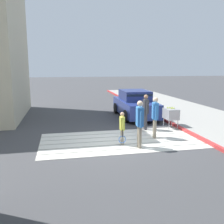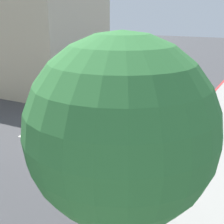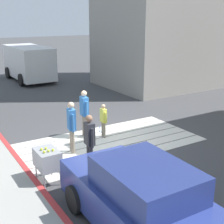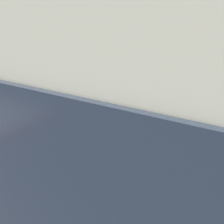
% 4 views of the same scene
% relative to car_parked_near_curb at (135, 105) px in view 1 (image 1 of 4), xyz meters
% --- Properties ---
extents(ground_plane, '(120.00, 120.00, 0.00)m').
position_rel_car_parked_near_curb_xyz_m(ground_plane, '(2.00, 4.57, -0.73)').
color(ground_plane, '#424244').
extents(crosswalk_stripes, '(6.40, 3.25, 0.01)m').
position_rel_car_parked_near_curb_xyz_m(crosswalk_stripes, '(2.00, 4.57, -0.73)').
color(crosswalk_stripes, silver).
rests_on(crosswalk_stripes, ground).
extents(curb_painted, '(0.16, 40.00, 0.13)m').
position_rel_car_parked_near_curb_xyz_m(curb_painted, '(-1.25, 4.57, -0.67)').
color(curb_painted, '#BC3333').
rests_on(curb_painted, ground).
extents(car_parked_near_curb, '(2.03, 4.33, 1.57)m').
position_rel_car_parked_near_curb_xyz_m(car_parked_near_curb, '(0.00, 0.00, 0.00)').
color(car_parked_near_curb, navy).
rests_on(car_parked_near_curb, ground).
extents(tennis_ball_cart, '(0.56, 0.80, 1.02)m').
position_rel_car_parked_near_curb_xyz_m(tennis_ball_cart, '(-0.90, 3.00, -0.04)').
color(tennis_ball_cart, '#99999E').
rests_on(tennis_ball_cart, ground).
extents(pedestrian_adult_lead, '(0.24, 0.49, 1.68)m').
position_rel_car_parked_near_curb_xyz_m(pedestrian_adult_lead, '(0.43, 3.09, 0.24)').
color(pedestrian_adult_lead, '#333338').
rests_on(pedestrian_adult_lead, ground).
extents(pedestrian_adult_trailing, '(0.28, 0.50, 1.73)m').
position_rel_car_parked_near_curb_xyz_m(pedestrian_adult_trailing, '(0.50, 4.48, 0.27)').
color(pedestrian_adult_trailing, gray).
rests_on(pedestrian_adult_trailing, ground).
extents(pedestrian_adult_side, '(0.26, 0.51, 1.76)m').
position_rel_car_parked_near_curb_xyz_m(pedestrian_adult_side, '(1.53, 5.59, 0.29)').
color(pedestrian_adult_side, gray).
rests_on(pedestrian_adult_side, ground).
extents(pedestrian_child_with_racket, '(0.28, 0.39, 1.28)m').
position_rel_car_parked_near_curb_xyz_m(pedestrian_child_with_racket, '(2.08, 5.14, -0.01)').
color(pedestrian_child_with_racket, gray).
rests_on(pedestrian_child_with_racket, ground).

